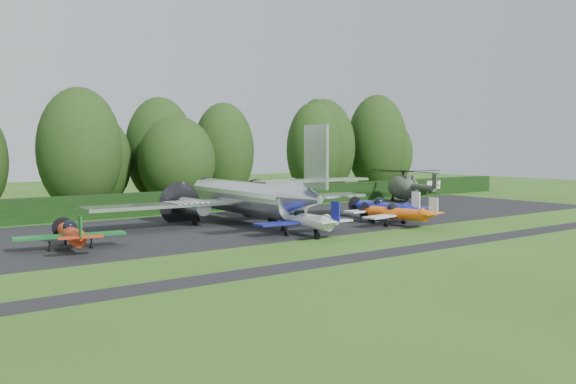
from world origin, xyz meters
TOP-DOWN VIEW (x-y plane):
  - ground at (0.00, 0.00)m, footprint 160.00×160.00m
  - apron at (0.00, 10.00)m, footprint 70.00×18.00m
  - taxiway_verge at (0.00, -6.00)m, footprint 70.00×2.00m
  - hedgerow at (0.00, 21.00)m, footprint 90.00×1.60m
  - transport_plane at (-1.07, 9.60)m, footprint 24.47×18.76m
  - light_plane_red at (-16.07, 5.79)m, footprint 6.39×6.72m
  - light_plane_white at (-1.21, 2.45)m, footprint 6.92×7.27m
  - light_plane_orange at (7.65, 2.03)m, footprint 6.33×6.65m
  - light_plane_blue at (9.18, 4.97)m, footprint 6.92×7.28m
  - helicopter at (23.61, 16.02)m, footprint 10.70×12.53m
  - sign_board at (32.38, 19.20)m, footprint 3.38×0.13m
  - tree_0 at (9.48, 30.22)m, footprint 6.89×6.89m
  - tree_1 at (31.84, 28.33)m, footprint 7.80×7.80m
  - tree_3 at (40.86, 34.47)m, footprint 6.55×6.55m
  - tree_4 at (2.56, 32.11)m, footprint 7.44×7.44m
  - tree_5 at (19.94, 26.88)m, footprint 6.60×6.60m
  - tree_8 at (23.13, 28.95)m, footprint 7.94×7.94m
  - tree_9 at (-8.11, 26.61)m, footprint 7.66×7.66m
  - tree_10 at (-4.48, 31.41)m, footprint 6.48×6.48m
  - tree_12 at (1.52, 26.23)m, footprint 7.71×7.71m
  - tree_13 at (24.47, 31.95)m, footprint 5.40×5.40m

SIDE VIEW (x-z plane):
  - ground at x=0.00m, z-range 0.00..0.00m
  - hedgerow at x=0.00m, z-range -1.00..1.00m
  - taxiway_verge at x=0.00m, z-range 0.00..0.00m
  - apron at x=0.00m, z-range 0.00..0.01m
  - light_plane_orange at x=7.65m, z-range -0.20..2.23m
  - light_plane_red at x=-16.07m, z-range -0.21..2.25m
  - light_plane_white at x=-1.21m, z-range -0.22..2.44m
  - light_plane_blue at x=9.18m, z-range -0.22..2.44m
  - sign_board at x=32.38m, z-range 0.33..2.23m
  - helicopter at x=23.61m, z-range 0.13..3.58m
  - transport_plane at x=-1.07m, z-range -1.73..6.11m
  - tree_12 at x=1.52m, z-range -0.01..9.09m
  - tree_10 at x=-4.48m, z-range -0.01..9.19m
  - tree_3 at x=40.86m, z-range -0.01..9.77m
  - tree_0 at x=9.48m, z-range -0.01..10.94m
  - tree_5 at x=19.94m, z-range -0.01..11.25m
  - tree_4 at x=2.56m, z-range -0.01..11.36m
  - tree_9 at x=-8.11m, z-range -0.01..11.48m
  - tree_8 at x=23.13m, z-range -0.01..11.85m
  - tree_13 at x=24.47m, z-range -0.02..12.09m
  - tree_1 at x=31.84m, z-range -0.01..12.74m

